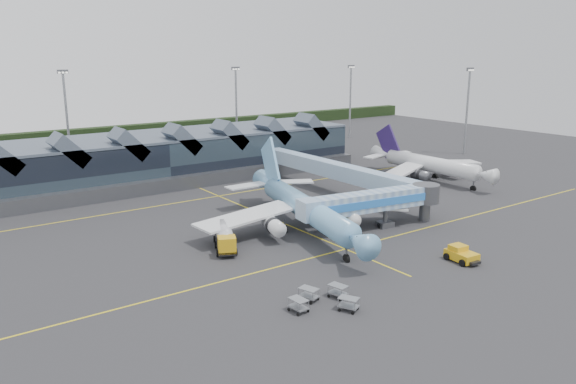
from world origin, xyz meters
TOP-DOWN VIEW (x-y plane):
  - ground at (0.00, 0.00)m, footprint 260.00×260.00m
  - taxi_stripes at (0.00, 10.00)m, footprint 120.00×60.00m
  - tree_line_far at (0.00, 110.00)m, footprint 260.00×4.00m
  - terminal at (-5.07, 47.35)m, footprint 90.00×22.25m
  - light_masts at (21.00, 62.80)m, footprint 132.40×42.56m
  - main_airliner at (0.50, 2.42)m, footprint 33.15×38.82m
  - regional_jet at (42.60, 14.77)m, footprint 29.14×31.63m
  - jet_bridge at (10.64, -3.79)m, footprint 24.76×6.98m
  - fuel_truck at (-13.25, 2.00)m, footprint 5.71×9.08m
  - pushback_tug at (9.18, -20.09)m, footprint 3.16×4.69m
  - baggage_carts at (-13.49, -19.83)m, footprint 7.21×6.71m

SIDE VIEW (x-z plane):
  - ground at x=0.00m, z-range 0.00..0.00m
  - taxi_stripes at x=0.00m, z-range 0.00..0.01m
  - baggage_carts at x=-13.49m, z-range 0.09..1.52m
  - pushback_tug at x=9.18m, z-range -0.10..1.89m
  - fuel_truck at x=-13.25m, z-range 0.19..3.32m
  - tree_line_far at x=0.00m, z-range 0.00..4.00m
  - regional_jet at x=42.60m, z-range -1.99..8.90m
  - main_airliner at x=0.50m, z-range -2.60..10.01m
  - jet_bridge at x=10.64m, z-range 1.25..7.29m
  - terminal at x=-5.07m, z-range -1.38..11.14m
  - light_masts at x=21.00m, z-range 1.26..23.71m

